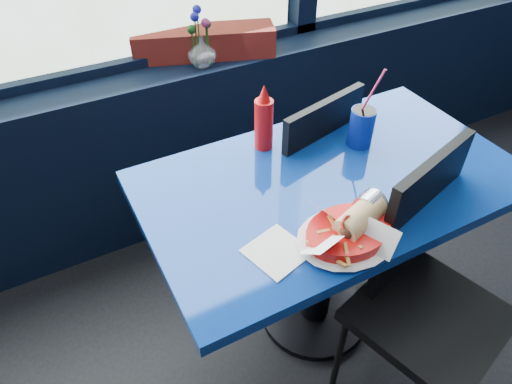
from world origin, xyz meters
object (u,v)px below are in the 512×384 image
Objects in this scene: food_basket at (350,230)px; chair_near_front at (423,279)px; near_table at (327,218)px; soda_cup at (361,127)px; flower_vase at (202,49)px; planter_box at (204,42)px; ketchup_bottle at (264,121)px; chair_near_back at (307,168)px.

chair_near_front is at bearing -14.48° from food_basket.
soda_cup is (0.18, 0.11, 0.25)m from near_table.
chair_near_front is 3.22× the size of soda_cup.
flower_vase is at bearing 96.55° from near_table.
planter_box is 2.11× the size of soda_cup.
ketchup_bottle is (0.00, 0.49, 0.07)m from food_basket.
near_table is 1.31× the size of chair_near_front.
ketchup_bottle is at bearing -91.95° from flower_vase.
flower_vase is at bearing -78.96° from chair_near_back.
planter_box is at bearing 84.36° from ketchup_bottle.
flower_vase reaches higher than near_table.
soda_cup reaches higher than chair_near_back.
soda_cup reaches higher than near_table.
near_table is 4.22× the size of soda_cup.
food_basket is at bearing -116.06° from near_table.
chair_near_front is 0.66m from chair_near_back.
near_table is at bearing -65.62° from ketchup_bottle.
chair_near_front is 1.22m from flower_vase.
chair_near_back is 0.67m from food_basket.
planter_box is (-0.19, 1.24, 0.33)m from chair_near_front.
near_table is 0.36m from chair_near_back.
near_table is 0.88m from flower_vase.
flower_vase is (-0.09, 0.82, 0.31)m from near_table.
ketchup_bottle reaches higher than chair_near_back.
near_table is at bearing -149.52° from soda_cup.
planter_box is 0.66m from ketchup_bottle.
soda_cup reaches higher than food_basket.
ketchup_bottle is 0.33m from soda_cup.
soda_cup is at bearing 30.48° from near_table.
chair_near_back is at bearing 67.51° from near_table.
flower_vase is 1.05× the size of ketchup_bottle.
planter_box is at bearing -86.23° from chair_near_back.
chair_near_back is 0.43m from ketchup_bottle.
near_table is 4.43× the size of food_basket.
soda_cup is at bearing -54.64° from planter_box.
ketchup_bottle reaches higher than near_table.
flower_vase is (-0.23, 0.49, 0.37)m from chair_near_back.
flower_vase reaches higher than ketchup_bottle.
flower_vase is 0.86× the size of soda_cup.
chair_near_front is 3.91× the size of ketchup_bottle.
soda_cup is (0.05, 0.44, 0.29)m from chair_near_front.
chair_near_back is 3.11× the size of soda_cup.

